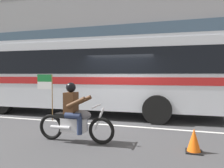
{
  "coord_description": "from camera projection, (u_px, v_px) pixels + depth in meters",
  "views": [
    {
      "loc": [
        2.15,
        -7.77,
        1.78
      ],
      "look_at": [
        -0.15,
        -0.38,
        1.43
      ],
      "focal_mm": 34.85,
      "sensor_mm": 36.0,
      "label": 1
    }
  ],
  "objects": [
    {
      "name": "ground_plane",
      "position": [
        119.0,
        122.0,
        8.13
      ],
      "size": [
        60.0,
        60.0,
        0.0
      ],
      "primitive_type": "plane",
      "color": "#3D3D3F"
    },
    {
      "name": "sidewalk_curb",
      "position": [
        142.0,
        103.0,
        12.99
      ],
      "size": [
        28.0,
        3.8,
        0.15
      ],
      "primitive_type": "cube",
      "color": "#A39E93",
      "rests_on": "ground_plane"
    },
    {
      "name": "lane_center_stripe",
      "position": [
        114.0,
        125.0,
        7.56
      ],
      "size": [
        26.6,
        0.14,
        0.01
      ],
      "primitive_type": "cube",
      "color": "silver",
      "rests_on": "ground_plane"
    },
    {
      "name": "office_building_facade",
      "position": [
        148.0,
        6.0,
        14.89
      ],
      "size": [
        28.0,
        0.89,
        12.97
      ],
      "color": "gray",
      "rests_on": "ground_plane"
    },
    {
      "name": "transit_bus",
      "position": [
        87.0,
        72.0,
        9.72
      ],
      "size": [
        11.8,
        3.06,
        3.22
      ],
      "color": "silver",
      "rests_on": "ground_plane"
    },
    {
      "name": "motorcycle_with_rider",
      "position": [
        74.0,
        117.0,
        5.7
      ],
      "size": [
        2.2,
        0.64,
        1.78
      ],
      "color": "black",
      "rests_on": "ground_plane"
    },
    {
      "name": "fire_hydrant",
      "position": [
        47.0,
        94.0,
        13.85
      ],
      "size": [
        0.22,
        0.3,
        0.75
      ],
      "color": "#4C8C3F",
      "rests_on": "sidewalk_curb"
    },
    {
      "name": "traffic_cone",
      "position": [
        194.0,
        141.0,
        4.94
      ],
      "size": [
        0.36,
        0.36,
        0.55
      ],
      "color": "#EA590F",
      "rests_on": "ground_plane"
    }
  ]
}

